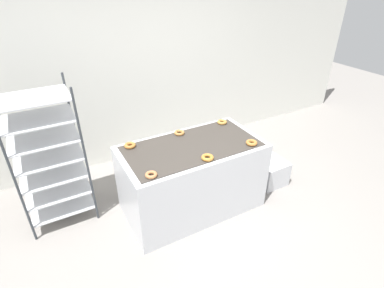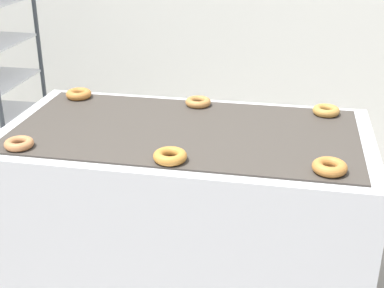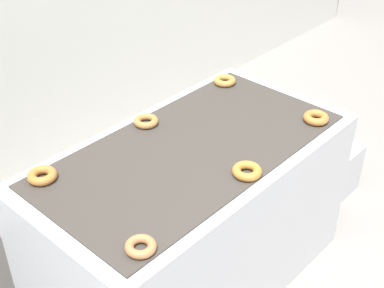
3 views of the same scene
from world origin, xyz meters
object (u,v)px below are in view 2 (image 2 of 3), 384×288
donut_near_left (19,144)px  donut_far_right (326,111)px  fryer_machine (186,216)px  donut_far_left (79,94)px  donut_near_center (170,156)px  donut_near_right (330,167)px  donut_far_center (198,102)px

donut_near_left → donut_far_right: bearing=26.9°
fryer_machine → donut_far_left: bearing=153.3°
donut_near_left → donut_far_left: (0.00, 0.60, 0.00)m
donut_near_left → donut_near_center: size_ratio=0.90×
donut_near_right → donut_far_left: bearing=153.5°
donut_far_left → donut_near_right: bearing=-26.5°
fryer_machine → donut_far_left: (-0.59, 0.30, 0.44)m
fryer_machine → donut_near_left: size_ratio=13.70×
donut_far_center → donut_far_right: (0.59, -0.01, 0.00)m
donut_far_center → donut_far_right: donut_far_right is taller
donut_far_center → donut_far_right: size_ratio=1.00×
donut_near_center → donut_near_right: size_ratio=1.02×
donut_far_left → donut_far_center: (0.59, 0.00, -0.00)m
donut_far_center → donut_far_left: bearing=-179.7°
donut_far_left → donut_near_center: bearing=-45.2°
donut_near_right → donut_far_right: 0.58m
fryer_machine → donut_far_center: size_ratio=12.94×
donut_far_left → donut_far_right: (1.17, -0.00, -0.00)m
donut_near_left → donut_near_center: (0.60, -0.00, 0.00)m
fryer_machine → donut_near_right: bearing=-26.4°
donut_far_left → donut_far_right: bearing=-0.1°
donut_near_left → donut_near_right: donut_near_right is taller
donut_far_left → donut_far_right: size_ratio=1.03×
fryer_machine → donut_far_right: size_ratio=12.88×
donut_far_center → donut_far_right: 0.59m
donut_far_left → donut_far_center: bearing=0.3°
donut_far_left → donut_near_left: bearing=-90.3°
fryer_machine → donut_far_center: 0.53m
donut_near_center → donut_far_left: size_ratio=1.02×
fryer_machine → donut_near_right: (0.57, -0.29, 0.44)m
donut_near_left → donut_far_right: donut_far_right is taller
fryer_machine → donut_far_center: bearing=90.5°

